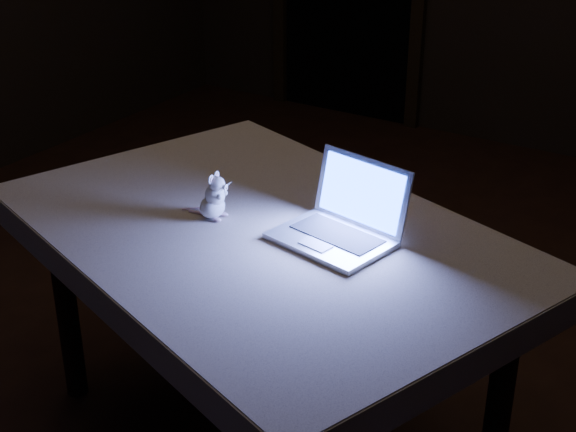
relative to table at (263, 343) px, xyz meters
The scene contains 5 objects.
floor 0.63m from the table, 117.85° to the left, with size 5.00×5.00×0.00m, color black.
table is the anchor object (origin of this frame).
tablecloth 0.34m from the table, 34.04° to the left, with size 1.48×0.99×0.09m, color beige, non-canonical shape.
laptop 0.53m from the table, ahead, with size 0.30×0.26×0.20m, color silver, non-canonical shape.
plush_mouse 0.47m from the table, behind, with size 0.10×0.10×0.13m, color white, non-canonical shape.
Camera 1 is at (1.40, -2.14, 1.78)m, focal length 52.00 mm.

